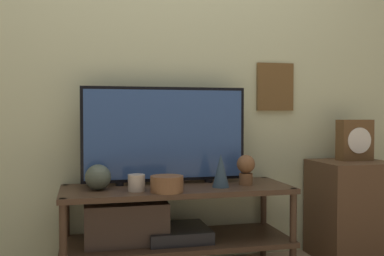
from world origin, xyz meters
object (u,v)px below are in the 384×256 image
television (165,134)px  vase_round_glass (98,177)px  vase_wide_bowl (167,184)px  candle_jar (136,183)px  mantel_clock (355,140)px  vase_slim_bronze (221,171)px  decorative_bust (246,168)px

television → vase_round_glass: size_ratio=6.91×
vase_wide_bowl → vase_round_glass: bearing=157.0°
candle_jar → mantel_clock: bearing=6.6°
vase_round_glass → vase_wide_bowl: bearing=-23.0°
vase_slim_bronze → decorative_bust: 0.18m
vase_round_glass → candle_jar: size_ratio=1.52×
vase_round_glass → candle_jar: (0.20, -0.08, -0.03)m
vase_round_glass → decorative_bust: bearing=-1.4°
vase_round_glass → decorative_bust: size_ratio=0.80×
vase_slim_bronze → decorative_bust: (0.17, 0.05, 0.01)m
vase_slim_bronze → decorative_bust: bearing=15.7°
television → candle_jar: bearing=-134.3°
mantel_clock → vase_wide_bowl: bearing=-169.6°
television → candle_jar: size_ratio=10.50×
vase_round_glass → vase_slim_bronze: vase_slim_bronze is taller
vase_slim_bronze → mantel_clock: bearing=9.1°
vase_wide_bowl → vase_slim_bronze: bearing=14.0°
decorative_bust → mantel_clock: bearing=7.6°
decorative_bust → mantel_clock: (0.80, 0.11, 0.15)m
candle_jar → decorative_bust: (0.66, 0.06, 0.06)m
vase_slim_bronze → mantel_clock: mantel_clock is taller
television → vase_wide_bowl: bearing=-98.3°
candle_jar → decorative_bust: decorative_bust is taller
television → vase_slim_bronze: bearing=-32.9°
vase_slim_bronze → candle_jar: size_ratio=2.04×
vase_round_glass → candle_jar: bearing=-22.1°
vase_round_glass → decorative_bust: 0.86m
vase_round_glass → vase_slim_bronze: 0.69m
television → mantel_clock: (1.27, -0.03, -0.05)m
vase_round_glass → television: bearing=16.5°
television → decorative_bust: 0.52m
television → vase_round_glass: 0.48m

